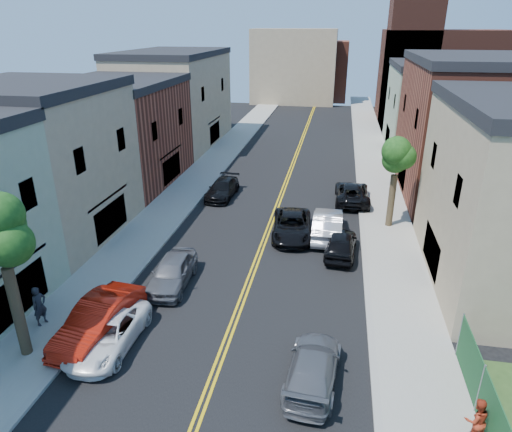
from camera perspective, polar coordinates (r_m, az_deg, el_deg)
The scene contains 24 objects.
sidewalk_left at distance 42.91m, azimuth -6.50°, elevation 5.67°, with size 3.20×100.00×0.15m, color gray.
sidewalk_right at distance 41.37m, azimuth 15.06°, elevation 4.37°, with size 3.20×100.00×0.15m, color gray.
curb_left at distance 42.45m, azimuth -4.22°, elevation 5.57°, with size 0.30×100.00×0.15m, color gray.
curb_right at distance 41.25m, azimuth 12.63°, elevation 4.55°, with size 0.30×100.00×0.15m, color gray.
bldg_left_tan_near at distance 31.32m, azimuth -25.66°, elevation 5.51°, with size 9.00×10.00×9.00m, color #998466.
bldg_left_brick at distance 40.54m, azimuth -16.79°, elevation 9.58°, with size 9.00×12.00×8.00m, color brown.
bldg_left_tan_far at distance 53.04m, azimuth -10.13°, elevation 13.95°, with size 9.00×16.00×9.50m, color #998466.
bldg_right_brick at distance 39.28m, azimuth 24.99°, elevation 9.53°, with size 9.00×14.00×10.00m, color brown.
bldg_right_palegrn at distance 52.85m, azimuth 21.40°, elevation 12.19°, with size 9.00×12.00×8.50m, color gray.
church at distance 67.64m, azimuth 21.59°, elevation 16.77°, with size 16.20×14.20×22.60m.
backdrop_left at distance 81.91m, azimuth 4.77°, elevation 18.12°, with size 14.00×8.00×12.00m, color #998466.
backdrop_center at distance 85.67m, azimuth 7.82°, elevation 17.53°, with size 10.00×8.00×10.00m, color brown.
tree_right_far at distance 30.28m, azimuth 17.41°, elevation 8.68°, with size 4.40×4.40×8.03m.
red_sedan at distance 21.31m, azimuth -19.02°, elevation -12.18°, with size 1.80×5.15×1.70m, color #B11A0B.
white_pickup at distance 20.71m, azimuth -18.00°, elevation -13.78°, with size 2.20×4.77×1.33m, color white.
grey_car_left at distance 24.24m, azimuth -10.42°, elevation -6.88°, with size 1.82×4.53×1.54m, color #55565C.
black_car_left at distance 36.06m, azimuth -4.22°, elevation 3.41°, with size 1.91×4.69×1.36m, color black.
grey_car_right at distance 18.28m, azimuth 7.16°, elevation -18.27°, with size 1.87×4.61×1.34m, color #56575D.
black_car_right at distance 27.32m, azimuth 10.58°, elevation -3.41°, with size 1.73×4.30×1.46m, color black.
silver_car_right at distance 29.45m, azimuth 8.94°, elevation -1.03°, with size 1.81×5.19×1.71m, color #ABADB3.
dark_car_right_far at distance 35.63m, azimuth 11.91°, elevation 2.84°, with size 2.48×5.37×1.49m, color black.
black_suv_lane at distance 29.29m, azimuth 4.51°, elevation -1.22°, with size 2.42×5.25×1.46m, color black.
pedestrian_left at distance 22.80m, azimuth -25.45°, elevation -10.11°, with size 0.68×0.44×1.86m, color #222229.
pedestrian_right at distance 17.45m, azimuth 25.83°, elevation -21.98°, with size 0.79×0.62×1.63m, color #9D2D18.
Camera 1 is at (4.10, 0.77, 12.64)m, focal length 32.00 mm.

